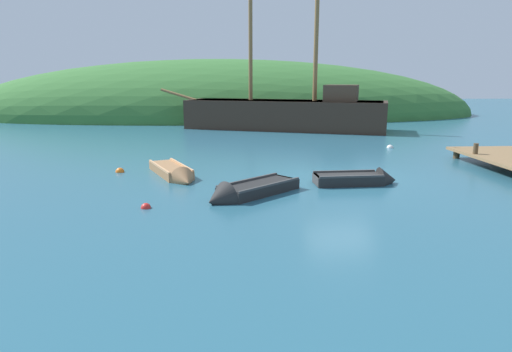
% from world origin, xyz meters
% --- Properties ---
extents(ground_plane, '(120.00, 120.00, 0.00)m').
position_xyz_m(ground_plane, '(0.00, 0.00, 0.00)').
color(ground_plane, '#285B70').
extents(shore_hill, '(49.97, 18.77, 10.77)m').
position_xyz_m(shore_hill, '(-4.80, 28.06, 0.00)').
color(shore_hill, '#387033').
rests_on(shore_hill, ground).
extents(sailing_ship, '(16.47, 8.14, 11.05)m').
position_xyz_m(sailing_ship, '(0.02, 15.79, 0.79)').
color(sailing_ship, '#38281E').
rests_on(sailing_ship, ground).
extents(rowboat_near_dock, '(3.30, 3.06, 1.03)m').
position_xyz_m(rowboat_near_dock, '(-3.63, -2.33, 0.11)').
color(rowboat_near_dock, black).
rests_on(rowboat_near_dock, ground).
extents(rowboat_outer_left, '(2.95, 1.08, 0.93)m').
position_xyz_m(rowboat_outer_left, '(0.41, -0.92, 0.12)').
color(rowboat_outer_left, black).
rests_on(rowboat_outer_left, ground).
extents(rowboat_far, '(2.27, 3.61, 0.91)m').
position_xyz_m(rowboat_far, '(-6.21, 0.61, 0.10)').
color(rowboat_far, '#9E7047').
rests_on(rowboat_far, ground).
extents(buoy_red, '(0.29, 0.29, 0.29)m').
position_xyz_m(buoy_red, '(-6.56, -3.42, 0.00)').
color(buoy_red, red).
rests_on(buoy_red, ground).
extents(buoy_orange, '(0.35, 0.35, 0.35)m').
position_xyz_m(buoy_orange, '(-8.48, 1.61, 0.00)').
color(buoy_orange, orange).
rests_on(buoy_orange, ground).
extents(buoy_white, '(0.33, 0.33, 0.33)m').
position_xyz_m(buoy_white, '(4.38, 6.90, 0.00)').
color(buoy_white, white).
rests_on(buoy_white, ground).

